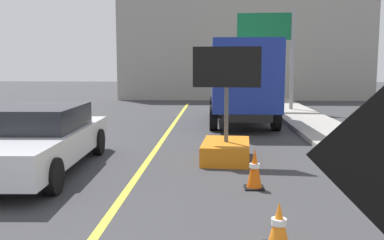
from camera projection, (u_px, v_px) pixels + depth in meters
lane_center_stripe at (125, 193)px, 7.61m from camera, size 0.14×36.00×0.01m
arrow_board_trailer at (226, 140)px, 10.20m from camera, size 1.60×1.87×2.70m
box_truck at (242, 79)px, 16.55m from camera, size 2.52×6.60×3.15m
pickup_car at (38, 138)px, 9.19m from camera, size 2.20×5.25×1.38m
highway_guide_sign at (276, 42)px, 20.72m from camera, size 2.79×0.28×5.00m
far_building_block at (242, 49)px, 30.47m from camera, size 16.79×6.13×6.97m
traffic_cone_near_sign at (279, 226)px, 5.27m from camera, size 0.36×0.36×0.60m
traffic_cone_mid_lane at (255, 169)px, 7.84m from camera, size 0.36×0.36×0.76m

